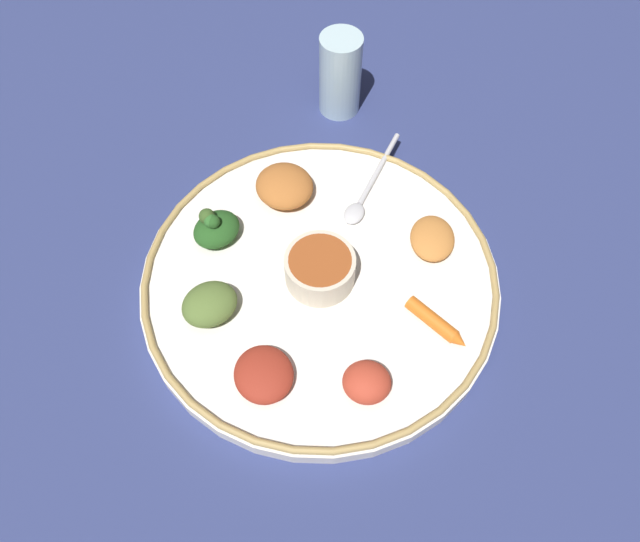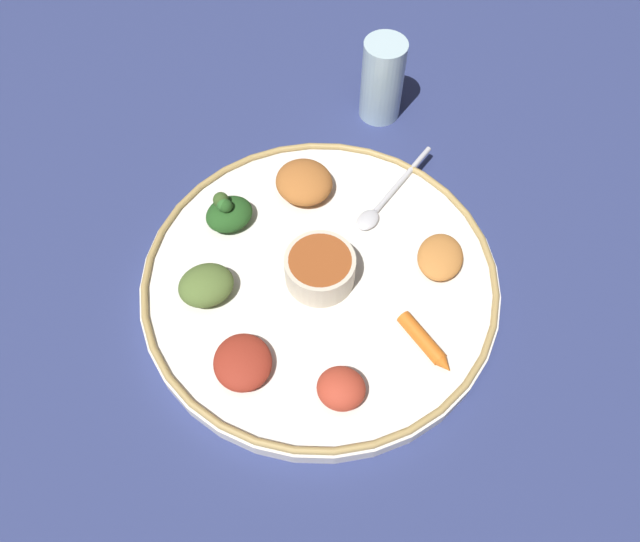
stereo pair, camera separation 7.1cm
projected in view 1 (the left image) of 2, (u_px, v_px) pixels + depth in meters
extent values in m
plane|color=navy|center=(320.00, 287.00, 0.74)|extent=(2.40, 2.40, 0.00)
cylinder|color=white|center=(320.00, 282.00, 0.73)|extent=(0.42, 0.42, 0.02)
torus|color=tan|center=(320.00, 276.00, 0.72)|extent=(0.41, 0.41, 0.01)
cylinder|color=beige|center=(320.00, 269.00, 0.70)|extent=(0.08, 0.08, 0.04)
cylinder|color=#99471E|center=(320.00, 261.00, 0.69)|extent=(0.07, 0.07, 0.01)
ellipsoid|color=silver|center=(354.00, 214.00, 0.76)|extent=(0.04, 0.04, 0.01)
cylinder|color=silver|center=(379.00, 168.00, 0.80)|extent=(0.07, 0.12, 0.01)
ellipsoid|color=#23511E|center=(217.00, 229.00, 0.74)|extent=(0.08, 0.07, 0.03)
sphere|color=#23511E|center=(213.00, 222.00, 0.72)|extent=(0.02, 0.02, 0.02)
sphere|color=#2D6628|center=(211.00, 221.00, 0.72)|extent=(0.02, 0.02, 0.02)
sphere|color=#385623|center=(207.00, 216.00, 0.72)|extent=(0.02, 0.02, 0.02)
cylinder|color=orange|center=(432.00, 319.00, 0.68)|extent=(0.06, 0.06, 0.02)
cone|color=orange|center=(460.00, 342.00, 0.67)|extent=(0.02, 0.02, 0.01)
ellipsoid|color=#B2662D|center=(284.00, 186.00, 0.77)|extent=(0.10, 0.10, 0.03)
ellipsoid|color=maroon|center=(264.00, 374.00, 0.64)|extent=(0.08, 0.08, 0.02)
ellipsoid|color=#B73D28|center=(367.00, 382.00, 0.64)|extent=(0.06, 0.06, 0.03)
ellipsoid|color=#567033|center=(210.00, 304.00, 0.68)|extent=(0.08, 0.08, 0.03)
ellipsoid|color=#C67A38|center=(432.00, 238.00, 0.74)|extent=(0.06, 0.07, 0.02)
cylinder|color=silver|center=(340.00, 75.00, 0.84)|extent=(0.06, 0.06, 0.12)
cylinder|color=tan|center=(339.00, 96.00, 0.88)|extent=(0.05, 0.05, 0.04)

